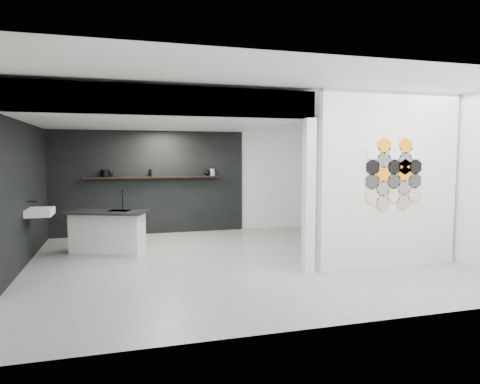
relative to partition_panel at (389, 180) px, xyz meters
name	(u,v)px	position (x,y,z in m)	size (l,w,h in m)	color
floor	(239,261)	(-2.23, 1.00, -1.40)	(7.00, 6.00, 0.01)	gray
partition_panel	(389,180)	(0.00, 0.00, 0.00)	(2.45, 0.15, 2.80)	silver
bay_clad_back	(149,183)	(-3.52, 3.97, -0.22)	(4.40, 0.04, 2.35)	black
bay_clad_left	(27,192)	(-5.70, 2.00, -0.22)	(0.04, 4.00, 2.35)	black
bulkhead	(155,113)	(-3.52, 2.00, 1.15)	(4.40, 4.00, 0.40)	silver
corner_column	(309,196)	(-1.41, 0.00, -0.22)	(0.16, 0.16, 2.35)	silver
fascia_beam	(166,100)	(-3.52, 0.08, 1.15)	(4.40, 0.16, 0.40)	silver
wall_basin	(40,212)	(-5.46, 1.80, -0.55)	(0.40, 0.60, 0.12)	silver
display_shelf	(154,177)	(-3.43, 3.87, -0.10)	(3.00, 0.15, 0.04)	black
kitchen_island	(108,231)	(-4.41, 2.25, -1.00)	(1.61, 1.15, 1.19)	silver
stockpot	(105,174)	(-4.47, 3.87, 0.00)	(0.19, 0.19, 0.15)	black
kettle	(208,173)	(-2.18, 3.87, -0.01)	(0.15, 0.15, 0.13)	black
glass_bowl	(212,174)	(-2.08, 3.87, -0.03)	(0.14, 0.14, 0.10)	gray
glass_vase	(212,172)	(-2.08, 3.87, 0.00)	(0.11, 0.11, 0.16)	gray
bottle_dark	(150,173)	(-3.50, 3.87, 0.00)	(0.06, 0.06, 0.17)	black
utensil_cup	(111,174)	(-4.36, 3.87, -0.02)	(0.09, 0.09, 0.11)	black
hex_tile_cluster	(395,174)	(0.03, -0.09, 0.10)	(1.04, 0.02, 1.16)	beige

